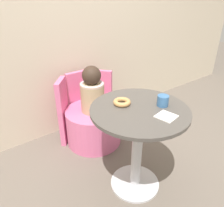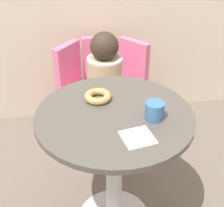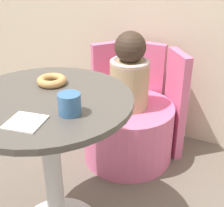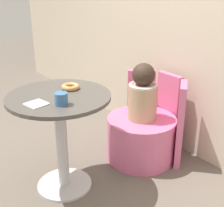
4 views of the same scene
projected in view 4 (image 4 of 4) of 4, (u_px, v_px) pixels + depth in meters
The scene contains 9 objects.
ground_plane at pixel (70, 188), 2.30m from camera, with size 12.00×12.00×0.00m, color #665B51.
back_wall at pixel (186, 10), 2.48m from camera, with size 6.00×0.06×2.40m.
round_table at pixel (60, 122), 2.14m from camera, with size 0.70×0.70×0.72m.
tub_chair at pixel (141, 138), 2.62m from camera, with size 0.57×0.57×0.37m.
booth_backrest at pixel (162, 114), 2.69m from camera, with size 0.67×0.24×0.69m.
child_figure at pixel (143, 94), 2.47m from camera, with size 0.23×0.23×0.46m.
donut at pixel (70, 87), 2.17m from camera, with size 0.13×0.13×0.03m.
cup at pixel (61, 99), 1.89m from camera, with size 0.08×0.08×0.08m.
paper_napkin at pixel (36, 104), 1.91m from camera, with size 0.14×0.14×0.01m.
Camera 4 is at (1.69, -0.90, 1.45)m, focal length 50.00 mm.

